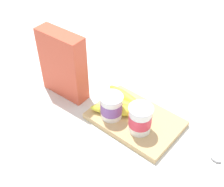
{
  "coord_description": "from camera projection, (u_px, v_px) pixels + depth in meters",
  "views": [
    {
      "loc": [
        -0.39,
        0.58,
        0.73
      ],
      "look_at": [
        0.1,
        0.0,
        0.07
      ],
      "focal_mm": 47.41,
      "sensor_mm": 36.0,
      "label": 1
    }
  ],
  "objects": [
    {
      "name": "yogurt_cup_front",
      "position": [
        140.0,
        119.0,
        0.92
      ],
      "size": [
        0.08,
        0.08,
        0.1
      ],
      "color": "white",
      "rests_on": "cutting_board"
    },
    {
      "name": "cereal_box",
      "position": [
        63.0,
        65.0,
        1.04
      ],
      "size": [
        0.18,
        0.07,
        0.25
      ],
      "primitive_type": "cube",
      "rotation": [
        0.0,
        0.0,
        0.05
      ],
      "color": "#D85138",
      "rests_on": "ground_plane"
    },
    {
      "name": "yogurt_cup_back",
      "position": [
        111.0,
        106.0,
        0.97
      ],
      "size": [
        0.08,
        0.08,
        0.09
      ],
      "color": "white",
      "rests_on": "cutting_board"
    },
    {
      "name": "ground_plane",
      "position": [
        135.0,
        122.0,
        1.0
      ],
      "size": [
        2.4,
        2.4,
        0.0
      ],
      "primitive_type": "plane",
      "color": "silver"
    },
    {
      "name": "cutting_board",
      "position": [
        135.0,
        120.0,
        0.99
      ],
      "size": [
        0.3,
        0.2,
        0.02
      ],
      "primitive_type": "cube",
      "color": "tan",
      "rests_on": "ground_plane"
    },
    {
      "name": "banana_bunch",
      "position": [
        123.0,
        105.0,
        1.01
      ],
      "size": [
        0.2,
        0.16,
        0.04
      ],
      "color": "yellow",
      "rests_on": "cutting_board"
    },
    {
      "name": "spoon",
      "position": [
        208.0,
        153.0,
        0.9
      ],
      "size": [
        0.13,
        0.04,
        0.01
      ],
      "color": "silver",
      "rests_on": "ground_plane"
    }
  ]
}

